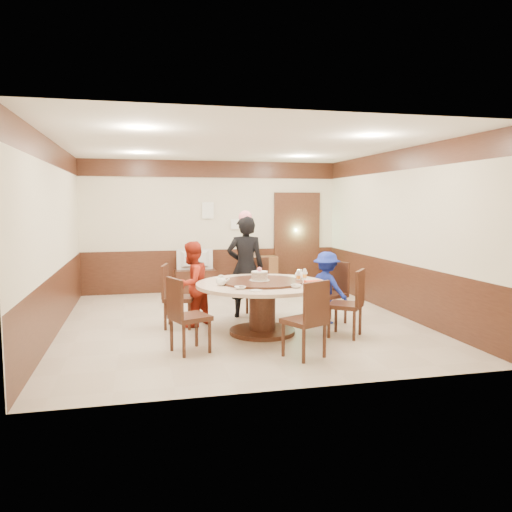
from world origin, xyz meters
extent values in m
plane|color=beige|center=(0.00, 0.00, 0.00)|extent=(6.00, 6.00, 0.00)
plane|color=white|center=(0.00, 0.00, 2.80)|extent=(6.00, 6.00, 0.00)
cube|color=beige|center=(0.00, 3.00, 1.40)|extent=(5.50, 0.04, 2.80)
cube|color=beige|center=(0.00, -3.00, 1.40)|extent=(5.50, 0.04, 2.80)
cube|color=beige|center=(-2.75, 0.00, 1.40)|extent=(0.04, 6.00, 2.80)
cube|color=beige|center=(2.75, 0.00, 1.40)|extent=(0.04, 6.00, 2.80)
cube|color=#3B1D12|center=(0.00, 0.00, 0.45)|extent=(5.50, 6.00, 0.90)
cube|color=#3B1D12|center=(0.00, 0.00, 2.62)|extent=(5.50, 6.00, 0.35)
cube|color=#3B1D12|center=(1.90, 2.95, 1.05)|extent=(1.05, 0.08, 2.18)
cube|color=#90DE9A|center=(1.90, 2.97, 1.05)|extent=(0.88, 0.02, 2.05)
cylinder|color=#3B1D12|center=(0.18, -0.78, 0.03)|extent=(0.96, 0.96, 0.06)
cylinder|color=#3B1D12|center=(0.18, -0.78, 0.35)|extent=(0.38, 0.38, 0.65)
cylinder|color=#D0AF97|center=(0.18, -0.78, 0.72)|extent=(1.92, 1.92, 0.05)
cylinder|color=#3B1D12|center=(0.18, -0.78, 0.77)|extent=(1.17, 1.17, 0.03)
cube|color=#3B1D12|center=(1.39, -0.37, 0.45)|extent=(0.56, 0.56, 0.06)
cube|color=#3B1D12|center=(1.58, -0.30, 0.72)|extent=(0.18, 0.41, 0.50)
cube|color=#3B1D12|center=(1.39, -0.37, 0.21)|extent=(0.36, 0.36, 0.42)
cube|color=#3B1D12|center=(0.43, 0.38, 0.45)|extent=(0.45, 0.45, 0.06)
cube|color=#3B1D12|center=(0.42, 0.59, 0.72)|extent=(0.42, 0.05, 0.50)
cube|color=#3B1D12|center=(0.43, 0.38, 0.21)|extent=(0.36, 0.36, 0.42)
cube|color=#3B1D12|center=(-0.97, -0.14, 0.45)|extent=(0.53, 0.53, 0.06)
cube|color=#3B1D12|center=(-1.18, -0.09, 0.72)|extent=(0.14, 0.42, 0.50)
cube|color=#3B1D12|center=(-0.97, -0.14, 0.21)|extent=(0.36, 0.36, 0.42)
cube|color=#3B1D12|center=(-0.93, -1.46, 0.45)|extent=(0.57, 0.57, 0.06)
cube|color=#3B1D12|center=(-1.13, -1.53, 0.72)|extent=(0.19, 0.41, 0.50)
cube|color=#3B1D12|center=(-0.93, -1.46, 0.21)|extent=(0.36, 0.36, 0.42)
cube|color=#3B1D12|center=(0.41, -1.99, 0.45)|extent=(0.59, 0.59, 0.06)
cube|color=#3B1D12|center=(0.51, -2.18, 0.72)|extent=(0.39, 0.22, 0.50)
cube|color=#3B1D12|center=(0.41, -1.99, 0.21)|extent=(0.36, 0.36, 0.42)
cube|color=#3B1D12|center=(1.29, -1.20, 0.45)|extent=(0.62, 0.62, 0.06)
cube|color=#3B1D12|center=(1.46, -1.33, 0.72)|extent=(0.29, 0.36, 0.50)
cube|color=#3B1D12|center=(1.29, -1.20, 0.21)|extent=(0.36, 0.36, 0.42)
imported|color=black|center=(0.17, 0.34, 0.85)|extent=(0.68, 0.51, 1.69)
imported|color=#A22615|center=(-0.77, -0.10, 0.66)|extent=(0.80, 0.81, 1.32)
imported|color=navy|center=(1.33, -0.39, 0.57)|extent=(0.76, 0.85, 1.14)
cylinder|color=white|center=(0.15, -0.74, 0.79)|extent=(0.29, 0.29, 0.01)
cylinder|color=tan|center=(0.15, -0.74, 0.85)|extent=(0.23, 0.23, 0.11)
cylinder|color=white|center=(0.15, -0.74, 0.91)|extent=(0.24, 0.24, 0.01)
sphere|color=pink|center=(0.15, -0.74, 0.94)|extent=(0.07, 0.07, 0.07)
ellipsoid|color=white|center=(-0.44, -0.89, 0.81)|extent=(0.17, 0.15, 0.13)
ellipsoid|color=white|center=(0.83, -0.55, 0.81)|extent=(0.17, 0.15, 0.13)
imported|color=white|center=(-0.38, -0.39, 0.77)|extent=(0.15, 0.15, 0.04)
imported|color=white|center=(0.53, -1.31, 0.77)|extent=(0.15, 0.15, 0.05)
imported|color=white|center=(-0.24, -1.24, 0.77)|extent=(0.15, 0.15, 0.04)
imported|color=white|center=(0.86, -0.91, 0.77)|extent=(0.15, 0.15, 0.05)
cylinder|color=white|center=(-0.07, -1.43, 0.76)|extent=(0.18, 0.18, 0.01)
cylinder|color=white|center=(0.63, -0.28, 0.76)|extent=(0.18, 0.18, 0.01)
cube|color=white|center=(0.84, -1.14, 0.76)|extent=(0.30, 0.20, 0.02)
cube|color=red|center=(0.84, -1.14, 0.79)|extent=(0.24, 0.15, 0.04)
cylinder|color=white|center=(0.72, -0.81, 0.83)|extent=(0.06, 0.06, 0.16)
cylinder|color=white|center=(0.85, -0.71, 0.83)|extent=(0.06, 0.06, 0.16)
cube|color=#3B1D12|center=(-0.41, 2.75, 0.25)|extent=(0.85, 0.45, 0.50)
imported|color=gray|center=(-0.41, 2.75, 0.72)|extent=(0.77, 0.12, 0.44)
cube|color=brown|center=(0.97, 2.78, 0.38)|extent=(0.80, 0.40, 0.75)
cylinder|color=silver|center=(0.90, 2.78, 0.94)|extent=(0.15, 0.15, 0.38)
cube|color=white|center=(-0.10, 2.96, 1.75)|extent=(0.25, 0.00, 0.35)
cube|color=white|center=(0.55, 2.96, 1.45)|extent=(0.30, 0.00, 0.22)
camera|label=1|loc=(-1.53, -7.72, 1.89)|focal=35.00mm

